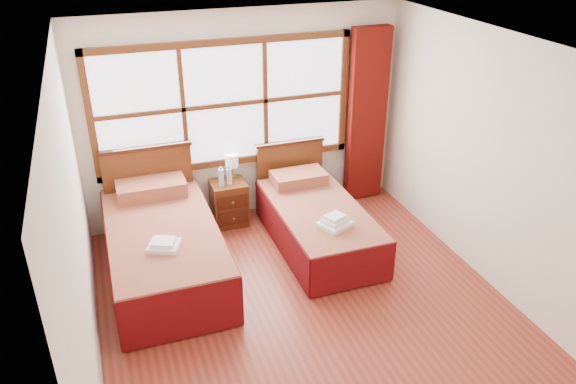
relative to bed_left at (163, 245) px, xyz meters
name	(u,v)px	position (x,y,z in m)	size (l,w,h in m)	color
floor	(310,312)	(1.24, -1.20, -0.34)	(4.50, 4.50, 0.00)	maroon
ceiling	(316,51)	(1.24, -1.20, 2.26)	(4.50, 4.50, 0.00)	white
wall_back	(245,117)	(1.24, 1.05, 0.96)	(4.00, 4.00, 0.00)	silver
wall_left	(76,236)	(-0.76, -1.20, 0.96)	(4.50, 4.50, 0.00)	silver
wall_right	(498,166)	(3.24, -1.20, 0.96)	(4.50, 4.50, 0.00)	silver
window	(225,105)	(0.99, 1.02, 1.16)	(3.16, 0.06, 1.56)	white
curtain	(367,116)	(2.84, 0.91, 0.83)	(0.50, 0.16, 2.30)	#5E0F09
bed_left	(163,245)	(0.00, 0.00, 0.00)	(1.15, 2.23, 1.12)	#3B1A0C
bed_right	(317,221)	(1.79, 0.00, -0.05)	(0.98, 2.00, 0.95)	#3B1A0C
nightstand	(229,203)	(0.93, 0.80, -0.06)	(0.43, 0.42, 0.57)	#5B2D13
towels_left	(164,244)	(-0.03, -0.47, 0.30)	(0.37, 0.35, 0.09)	white
towels_right	(335,222)	(1.80, -0.51, 0.22)	(0.41, 0.39, 0.14)	white
lamp	(232,161)	(1.02, 0.94, 0.45)	(0.16, 0.16, 0.31)	gold
bottle_near	(221,177)	(0.84, 0.75, 0.34)	(0.07, 0.07, 0.25)	silver
bottle_far	(229,176)	(0.94, 0.77, 0.33)	(0.06, 0.06, 0.23)	silver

